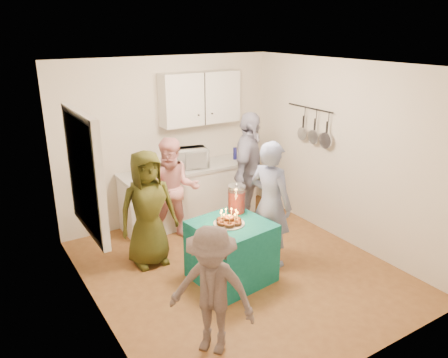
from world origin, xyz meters
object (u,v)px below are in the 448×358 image
woman_back_center (174,190)px  child_near_left (212,291)px  woman_back_left (148,209)px  man_birthday (270,204)px  microwave (190,158)px  party_table (231,251)px  woman_back_right (249,173)px  punch_jar (237,200)px  counter (190,195)px

woman_back_center → child_near_left: bearing=-83.2°
woman_back_left → child_near_left: (-0.15, -1.88, -0.12)m
man_birthday → child_near_left: (-1.49, -1.04, -0.18)m
man_birthday → child_near_left: bearing=108.4°
microwave → party_table: (-0.41, -1.83, -0.68)m
party_table → woman_back_right: size_ratio=0.46×
party_table → punch_jar: (0.24, 0.25, 0.55)m
party_table → woman_back_center: 1.40m
woman_back_center → woman_back_right: size_ratio=0.84×
microwave → woman_back_right: woman_back_right is taller
counter → punch_jar: size_ratio=6.47×
woman_back_left → child_near_left: size_ratio=1.18×
man_birthday → microwave: bearing=-8.8°
child_near_left → woman_back_center: bearing=122.7°
man_birthday → woman_back_left: bearing=41.6°
woman_back_center → woman_back_right: woman_back_right is taller
punch_jar → counter: bearing=84.5°
counter → woman_back_right: (0.60, -0.77, 0.49)m
microwave → child_near_left: size_ratio=0.41×
party_table → man_birthday: man_birthday is taller
woman_back_center → child_near_left: 2.43m
party_table → punch_jar: punch_jar is taller
microwave → punch_jar: (-0.17, -1.57, -0.13)m
microwave → party_table: bearing=-90.4°
microwave → child_near_left: child_near_left is taller
woman_back_center → woman_back_right: 1.15m
man_birthday → woman_back_left: size_ratio=1.08×
microwave → woman_back_center: (-0.52, -0.48, -0.28)m
woman_back_left → woman_back_right: woman_back_right is taller
counter → man_birthday: man_birthday is taller
microwave → party_table: 1.99m
microwave → man_birthday: bearing=-70.2°
woman_back_center → party_table: bearing=-60.6°
counter → microwave: (0.01, 0.00, 0.63)m
punch_jar → woman_back_right: (0.75, 0.80, -0.01)m
woman_back_right → child_near_left: bearing=-174.0°
counter → party_table: 1.87m
counter → woman_back_center: (-0.51, -0.48, 0.34)m
woman_back_center → child_near_left: size_ratio=1.18×
punch_jar → man_birthday: man_birthday is taller
counter → child_near_left: 3.07m
microwave → child_near_left: bearing=-102.1°
punch_jar → microwave: bearing=84.0°
party_table → woman_back_right: woman_back_right is taller
man_birthday → woman_back_right: size_ratio=0.91×
party_table → woman_back_center: size_ratio=0.55×
woman_back_left → counter: bearing=42.1°
counter → woman_back_left: bearing=-140.0°
counter → party_table: (-0.39, -1.83, -0.05)m
party_table → punch_jar: size_ratio=2.50×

